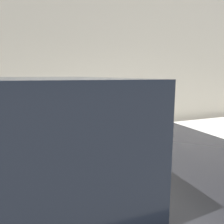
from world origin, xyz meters
The scene contains 4 objects.
ground_plane centered at (0.00, 0.00, 0.00)m, with size 60.00×60.00×0.00m, color slate.
sidewalk centered at (0.00, 2.20, 0.06)m, with size 24.00×2.80×0.13m.
building_facade centered at (0.00, 4.02, 3.03)m, with size 24.00×0.30×6.07m.
parking_meter centered at (-0.07, 1.05, 1.09)m, with size 0.18×0.15×1.38m.
Camera 1 is at (-1.26, -1.83, 1.56)m, focal length 35.00 mm.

